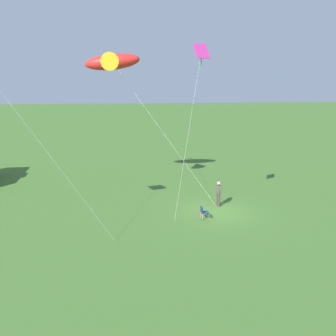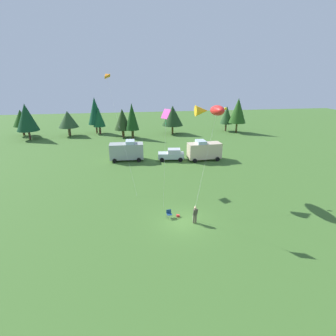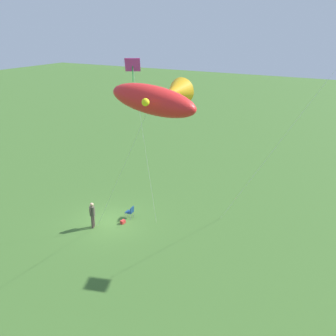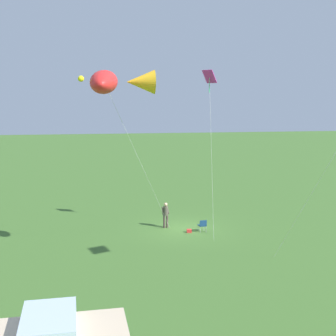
{
  "view_description": "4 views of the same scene",
  "coord_description": "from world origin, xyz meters",
  "px_view_note": "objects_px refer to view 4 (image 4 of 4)",
  "views": [
    {
      "loc": [
        -24.06,
        4.89,
        9.27
      ],
      "look_at": [
        -0.51,
        3.2,
        3.17
      ],
      "focal_mm": 42.0,
      "sensor_mm": 36.0,
      "label": 1
    },
    {
      "loc": [
        -4.94,
        -21.47,
        13.33
      ],
      "look_at": [
        -0.86,
        3.54,
        4.31
      ],
      "focal_mm": 28.0,
      "sensor_mm": 36.0,
      "label": 2
    },
    {
      "loc": [
        18.37,
        14.87,
        12.5
      ],
      "look_at": [
        -1.74,
        3.6,
        3.9
      ],
      "focal_mm": 42.0,
      "sensor_mm": 36.0,
      "label": 3
    },
    {
      "loc": [
        5.67,
        30.26,
        8.98
      ],
      "look_at": [
        1.32,
        2.11,
        4.52
      ],
      "focal_mm": 50.0,
      "sensor_mm": 36.0,
      "label": 4
    }
  ],
  "objects_px": {
    "person_kite_flyer": "(166,213)",
    "folding_chair": "(203,225)",
    "backpack_on_grass": "(189,231)",
    "kite_diamond_rainbow": "(210,81)",
    "kite_large_fish": "(113,82)"
  },
  "relations": [
    {
      "from": "person_kite_flyer",
      "to": "kite_large_fish",
      "type": "distance_m",
      "value": 11.78
    },
    {
      "from": "person_kite_flyer",
      "to": "folding_chair",
      "type": "bearing_deg",
      "value": -139.64
    },
    {
      "from": "folding_chair",
      "to": "backpack_on_grass",
      "type": "relative_size",
      "value": 2.56
    },
    {
      "from": "person_kite_flyer",
      "to": "kite_diamond_rainbow",
      "type": "bearing_deg",
      "value": -143.86
    },
    {
      "from": "folding_chair",
      "to": "person_kite_flyer",
      "type": "bearing_deg",
      "value": 51.92
    },
    {
      "from": "person_kite_flyer",
      "to": "backpack_on_grass",
      "type": "distance_m",
      "value": 2.14
    },
    {
      "from": "kite_large_fish",
      "to": "folding_chair",
      "type": "bearing_deg",
      "value": -135.71
    },
    {
      "from": "person_kite_flyer",
      "to": "backpack_on_grass",
      "type": "height_order",
      "value": "person_kite_flyer"
    },
    {
      "from": "backpack_on_grass",
      "to": "person_kite_flyer",
      "type": "bearing_deg",
      "value": -45.32
    },
    {
      "from": "person_kite_flyer",
      "to": "kite_diamond_rainbow",
      "type": "distance_m",
      "value": 9.32
    },
    {
      "from": "kite_large_fish",
      "to": "kite_diamond_rainbow",
      "type": "xyz_separation_m",
      "value": [
        -6.18,
        -5.38,
        0.2
      ]
    },
    {
      "from": "folding_chair",
      "to": "kite_diamond_rainbow",
      "type": "xyz_separation_m",
      "value": [
        -0.24,
        0.41,
        9.33
      ]
    },
    {
      "from": "kite_large_fish",
      "to": "kite_diamond_rainbow",
      "type": "relative_size",
      "value": 0.99
    },
    {
      "from": "folding_chair",
      "to": "kite_diamond_rainbow",
      "type": "height_order",
      "value": "kite_diamond_rainbow"
    },
    {
      "from": "person_kite_flyer",
      "to": "backpack_on_grass",
      "type": "relative_size",
      "value": 5.44
    }
  ]
}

